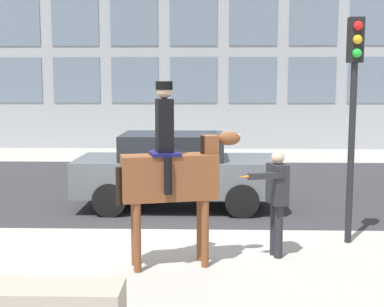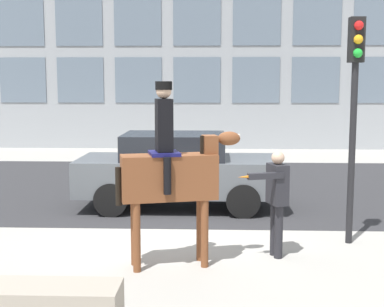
{
  "view_description": "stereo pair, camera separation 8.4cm",
  "coord_description": "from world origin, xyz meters",
  "px_view_note": "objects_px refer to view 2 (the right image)",
  "views": [
    {
      "loc": [
        0.58,
        -9.09,
        2.67
      ],
      "look_at": [
        0.34,
        -0.89,
        1.6
      ],
      "focal_mm": 50.0,
      "sensor_mm": 36.0,
      "label": 1
    },
    {
      "loc": [
        0.66,
        -9.09,
        2.67
      ],
      "look_at": [
        0.34,
        -0.89,
        1.6
      ],
      "focal_mm": 50.0,
      "sensor_mm": 36.0,
      "label": 2
    }
  ],
  "objects_px": {
    "mounted_horse_lead": "(171,172)",
    "traffic_light": "(355,93)",
    "pedestrian_bystander": "(277,195)",
    "street_car_near_lane": "(178,169)"
  },
  "relations": [
    {
      "from": "mounted_horse_lead",
      "to": "street_car_near_lane",
      "type": "height_order",
      "value": "mounted_horse_lead"
    },
    {
      "from": "mounted_horse_lead",
      "to": "street_car_near_lane",
      "type": "distance_m",
      "value": 3.79
    },
    {
      "from": "pedestrian_bystander",
      "to": "street_car_near_lane",
      "type": "xyz_separation_m",
      "value": [
        -1.73,
        3.26,
        -0.13
      ]
    },
    {
      "from": "street_car_near_lane",
      "to": "traffic_light",
      "type": "distance_m",
      "value": 4.28
    },
    {
      "from": "pedestrian_bystander",
      "to": "traffic_light",
      "type": "relative_size",
      "value": 0.44
    },
    {
      "from": "traffic_light",
      "to": "pedestrian_bystander",
      "type": "bearing_deg",
      "value": -149.84
    },
    {
      "from": "mounted_horse_lead",
      "to": "traffic_light",
      "type": "height_order",
      "value": "traffic_light"
    },
    {
      "from": "traffic_light",
      "to": "street_car_near_lane",
      "type": "bearing_deg",
      "value": 140.75
    },
    {
      "from": "traffic_light",
      "to": "mounted_horse_lead",
      "type": "bearing_deg",
      "value": -156.75
    },
    {
      "from": "mounted_horse_lead",
      "to": "pedestrian_bystander",
      "type": "bearing_deg",
      "value": 2.64
    }
  ]
}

